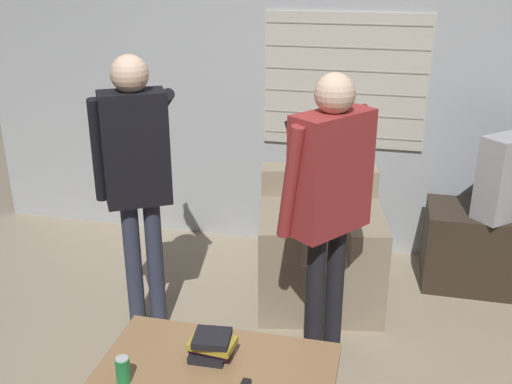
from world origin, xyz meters
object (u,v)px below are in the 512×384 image
(armchair_beige, at_px, (319,249))
(soda_can, at_px, (123,370))
(coffee_table, at_px, (216,375))
(person_left_standing, at_px, (137,167))
(book_stack, at_px, (211,345))
(person_right_standing, at_px, (328,190))

(armchair_beige, relative_size, soda_can, 7.38)
(coffee_table, relative_size, person_left_standing, 0.65)
(armchair_beige, xyz_separation_m, person_left_standing, (-0.98, -0.64, 0.73))
(armchair_beige, bearing_deg, person_left_standing, 22.24)
(book_stack, bearing_deg, armchair_beige, 75.78)
(person_left_standing, relative_size, book_stack, 7.62)
(armchair_beige, height_order, coffee_table, armchair_beige)
(person_left_standing, distance_m, book_stack, 1.13)
(coffee_table, distance_m, soda_can, 0.43)
(coffee_table, bearing_deg, soda_can, -154.86)
(person_left_standing, bearing_deg, armchair_beige, 2.72)
(armchair_beige, distance_m, soda_can, 1.74)
(armchair_beige, xyz_separation_m, person_right_standing, (0.11, -0.72, 0.71))
(armchair_beige, height_order, person_right_standing, person_right_standing)
(person_left_standing, height_order, person_right_standing, person_left_standing)
(person_left_standing, xyz_separation_m, soda_can, (0.31, -0.96, -0.61))
(book_stack, distance_m, soda_can, 0.42)
(coffee_table, bearing_deg, armchair_beige, 78.17)
(person_right_standing, distance_m, soda_can, 1.32)
(person_right_standing, height_order, soda_can, person_right_standing)
(coffee_table, xyz_separation_m, person_left_standing, (-0.69, 0.78, 0.71))
(soda_can, bearing_deg, person_left_standing, 107.59)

